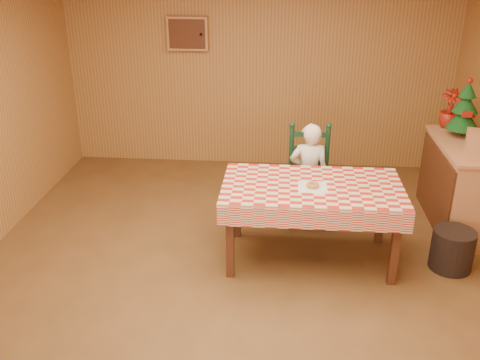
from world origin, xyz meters
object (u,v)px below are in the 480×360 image
dining_table (312,193)px  shelf_unit (459,186)px  storage_bin (452,250)px  ladder_chair (308,178)px  christmas_tree (465,110)px  seated_child (309,175)px

dining_table → shelf_unit: shelf_unit is taller
dining_table → storage_bin: 1.40m
ladder_chair → christmas_tree: size_ratio=1.74×
ladder_chair → christmas_tree: (1.58, 0.26, 0.71)m
shelf_unit → dining_table: bearing=-153.2°
ladder_chair → christmas_tree: bearing=9.3°
ladder_chair → seated_child: 0.08m
storage_bin → christmas_tree: bearing=76.3°
christmas_tree → shelf_unit: bearing=-92.0°
seated_child → christmas_tree: christmas_tree is taller
ladder_chair → storage_bin: ladder_chair is taller
seated_child → shelf_unit: bearing=-177.6°
dining_table → storage_bin: (1.31, -0.06, -0.49)m
ladder_chair → shelf_unit: bearing=0.3°
ladder_chair → christmas_tree: 1.75m
ladder_chair → seated_child: seated_child is taller
seated_child → shelf_unit: seated_child is taller
seated_child → christmas_tree: bearing=-168.7°
ladder_chair → storage_bin: 1.59m
storage_bin → dining_table: bearing=177.2°
dining_table → shelf_unit: size_ratio=1.34×
ladder_chair → shelf_unit: size_ratio=0.87×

